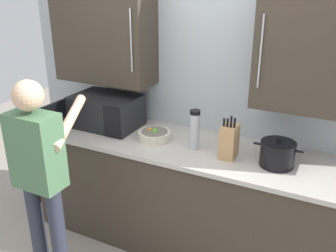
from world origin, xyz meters
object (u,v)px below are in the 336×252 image
object	(u,v)px
thermos_flask	(195,129)
fruit_bowl	(155,135)
microwave_oven	(103,111)
person_figure	(40,170)
stock_pot	(277,154)
knife_block	(229,141)

from	to	relation	value
thermos_flask	fruit_bowl	xyz separation A→B (m)	(-0.35, 0.01, -0.11)
microwave_oven	thermos_flask	xyz separation A→B (m)	(0.90, -0.07, 0.02)
thermos_flask	fruit_bowl	size ratio (longest dim) A/B	1.17
thermos_flask	person_figure	size ratio (longest dim) A/B	0.20
thermos_flask	stock_pot	distance (m)	0.63
knife_block	thermos_flask	bearing A→B (deg)	174.40
thermos_flask	person_figure	xyz separation A→B (m)	(-0.79, -0.81, -0.15)
knife_block	person_figure	world-z (taller)	person_figure
fruit_bowl	knife_block	bearing A→B (deg)	-3.02
microwave_oven	knife_block	distance (m)	1.18
fruit_bowl	person_figure	xyz separation A→B (m)	(-0.44, -0.82, -0.03)
microwave_oven	knife_block	world-z (taller)	knife_block
thermos_flask	knife_block	bearing A→B (deg)	-5.60
stock_pot	person_figure	xyz separation A→B (m)	(-1.41, -0.81, -0.08)
stock_pot	microwave_oven	bearing A→B (deg)	177.36
thermos_flask	knife_block	xyz separation A→B (m)	(0.28, -0.03, -0.03)
microwave_oven	person_figure	xyz separation A→B (m)	(0.11, -0.88, -0.13)
microwave_oven	stock_pot	size ratio (longest dim) A/B	2.41
thermos_flask	stock_pot	xyz separation A→B (m)	(0.62, -0.00, -0.07)
thermos_flask	stock_pot	world-z (taller)	thermos_flask
thermos_flask	person_figure	distance (m)	1.14
microwave_oven	fruit_bowl	xyz separation A→B (m)	(0.55, -0.06, -0.10)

